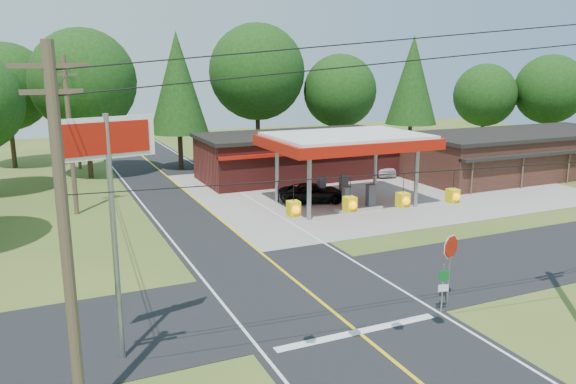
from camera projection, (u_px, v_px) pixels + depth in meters
name	position (u px, v px, depth m)	size (l,w,h in m)	color
ground	(313.00, 296.00, 23.38)	(120.00, 120.00, 0.00)	#3F581F
main_highway	(313.00, 296.00, 23.38)	(8.00, 120.00, 0.02)	black
cross_road	(313.00, 296.00, 23.38)	(70.00, 7.00, 0.02)	black
lane_center_yellow	(313.00, 295.00, 23.38)	(0.15, 110.00, 0.00)	yellow
gas_canopy	(346.00, 143.00, 37.59)	(10.60, 7.40, 4.88)	gray
convenience_store	(297.00, 155.00, 47.39)	(16.40, 7.55, 3.80)	#5C1D1A
strip_building	(520.00, 153.00, 48.36)	(20.40, 8.75, 3.80)	#361B16
utility_pole_near_left	(65.00, 238.00, 13.98)	(1.80, 0.30, 10.00)	#473828
utility_pole_far_left	(70.00, 133.00, 35.02)	(1.80, 0.30, 10.00)	#473828
utility_pole_north	(76.00, 117.00, 50.83)	(0.30, 0.30, 9.50)	#473828
overhead_beacons	(378.00, 178.00, 16.26)	(17.04, 2.04, 1.03)	black
treeline_backdrop	(184.00, 90.00, 43.38)	(70.27, 51.59, 13.30)	#332316
suv_car	(313.00, 193.00, 39.06)	(4.74, 4.74, 1.32)	black
sedan_car	(379.00, 167.00, 48.69)	(4.20, 4.20, 1.43)	white
big_stop_sign	(110.00, 177.00, 17.04)	(2.91, 0.76, 8.01)	gray
octagonal_stop_sign	(451.00, 252.00, 22.01)	(0.96, 0.37, 2.95)	gray
route_sign_post	(443.00, 284.00, 21.51)	(0.40, 0.14, 2.00)	gray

